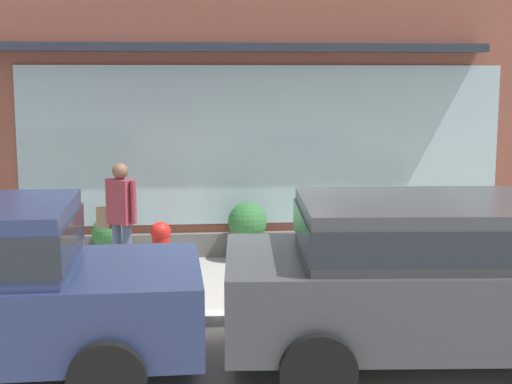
{
  "coord_description": "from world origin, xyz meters",
  "views": [
    {
      "loc": [
        -0.55,
        -8.23,
        2.71
      ],
      "look_at": [
        0.36,
        1.2,
        1.25
      ],
      "focal_mm": 52.69,
      "sensor_mm": 36.0,
      "label": 1
    }
  ],
  "objects": [
    {
      "name": "ground_plane",
      "position": [
        0.0,
        0.0,
        0.0
      ],
      "size": [
        60.0,
        60.0,
        0.0
      ],
      "primitive_type": "plane",
      "color": "#9E9B93"
    },
    {
      "name": "curb_strip",
      "position": [
        0.0,
        -0.2,
        0.06
      ],
      "size": [
        14.0,
        0.24,
        0.12
      ],
      "primitive_type": "cube",
      "color": "#B2B2AD",
      "rests_on": "ground_plane"
    },
    {
      "name": "storefront",
      "position": [
        0.01,
        3.18,
        2.42
      ],
      "size": [
        14.0,
        0.81,
        4.94
      ],
      "color": "brown",
      "rests_on": "ground_plane"
    },
    {
      "name": "fire_hydrant",
      "position": [
        -0.85,
        1.02,
        0.47
      ],
      "size": [
        0.4,
        0.37,
        0.92
      ],
      "color": "red",
      "rests_on": "ground_plane"
    },
    {
      "name": "pedestrian_with_handbag",
      "position": [
        -1.4,
        1.64,
        0.93
      ],
      "size": [
        0.57,
        0.51,
        1.6
      ],
      "rotation": [
        0.0,
        0.0,
        2.47
      ],
      "color": "#475675",
      "rests_on": "ground_plane"
    },
    {
      "name": "parked_car_dark_gray",
      "position": [
        1.77,
        -1.58,
        0.9
      ],
      "size": [
        4.17,
        2.34,
        1.58
      ],
      "rotation": [
        0.0,
        0.0,
        -0.08
      ],
      "color": "#383A3D",
      "rests_on": "ground_plane"
    },
    {
      "name": "potted_plant_low_front",
      "position": [
        0.38,
        2.66,
        0.48
      ],
      "size": [
        0.58,
        0.58,
        0.87
      ],
      "color": "#4C4C51",
      "rests_on": "ground_plane"
    },
    {
      "name": "potted_plant_doorstep",
      "position": [
        -1.67,
        2.68,
        0.37
      ],
      "size": [
        0.47,
        0.47,
        0.68
      ],
      "color": "#33473D",
      "rests_on": "ground_plane"
    },
    {
      "name": "potted_plant_window_left",
      "position": [
        2.6,
        2.82,
        0.48
      ],
      "size": [
        0.43,
        0.43,
        1.02
      ],
      "color": "#4C4C51",
      "rests_on": "ground_plane"
    },
    {
      "name": "potted_plant_near_hydrant",
      "position": [
        -2.86,
        2.82,
        0.29
      ],
      "size": [
        0.28,
        0.28,
        0.58
      ],
      "color": "#33473D",
      "rests_on": "ground_plane"
    }
  ]
}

